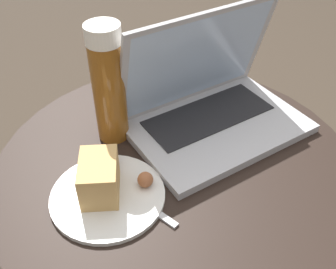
% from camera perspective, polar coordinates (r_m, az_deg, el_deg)
% --- Properties ---
extents(table, '(0.73, 0.73, 0.57)m').
position_cam_1_polar(table, '(0.88, 1.09, -9.68)').
color(table, black).
rests_on(table, ground_plane).
extents(laptop, '(0.40, 0.29, 0.25)m').
position_cam_1_polar(laptop, '(0.86, 6.22, 4.36)').
color(laptop, '#B2B2B7').
rests_on(laptop, table).
extents(beer_glass, '(0.07, 0.07, 0.25)m').
position_cam_1_polar(beer_glass, '(0.79, -8.62, 7.12)').
color(beer_glass, brown).
rests_on(beer_glass, table).
extents(snack_plate, '(0.21, 0.21, 0.08)m').
position_cam_1_polar(snack_plate, '(0.72, -9.16, -7.22)').
color(snack_plate, silver).
rests_on(snack_plate, table).
extents(fork, '(0.05, 0.17, 0.00)m').
position_cam_1_polar(fork, '(0.73, -4.64, -9.19)').
color(fork, '#B2B2B7').
rests_on(fork, table).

